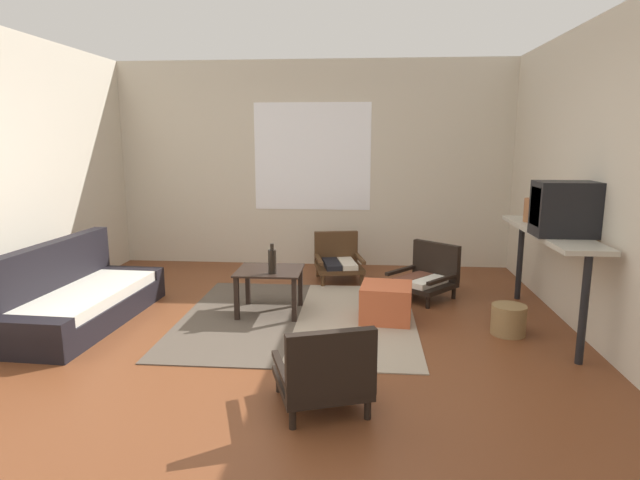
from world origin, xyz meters
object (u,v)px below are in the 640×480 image
at_px(armchair_striped_foreground, 324,374).
at_px(ottoman_orange, 386,303).
at_px(armchair_corner, 427,275).
at_px(console_shelf, 550,241).
at_px(armchair_by_window, 338,259).
at_px(wicker_basket, 509,320).
at_px(couch, 77,299).
at_px(clay_vase, 535,209).
at_px(glass_bottle, 272,261).
at_px(coffee_table, 270,278).
at_px(crt_television, 565,209).

height_order(armchair_striped_foreground, ottoman_orange, armchair_striped_foreground).
xyz_separation_m(armchair_corner, ottoman_orange, (-0.47, -0.80, -0.07)).
xyz_separation_m(armchair_striped_foreground, console_shelf, (1.89, 1.71, 0.54)).
distance_m(armchair_striped_foreground, ottoman_orange, 1.79).
relative_size(armchair_by_window, ottoman_orange, 1.42).
distance_m(armchair_corner, wicker_basket, 1.23).
xyz_separation_m(couch, ottoman_orange, (2.88, 0.29, -0.05)).
bearing_deg(clay_vase, glass_bottle, -169.45).
bearing_deg(armchair_corner, armchair_by_window, 146.66).
distance_m(couch, armchair_striped_foreground, 2.83).
xyz_separation_m(ottoman_orange, wicker_basket, (1.06, -0.27, -0.04)).
relative_size(armchair_striped_foreground, glass_bottle, 2.49).
distance_m(armchair_by_window, glass_bottle, 1.61).
bearing_deg(coffee_table, clay_vase, 7.21).
height_order(ottoman_orange, console_shelf, console_shelf).
bearing_deg(console_shelf, glass_bottle, 179.94).
bearing_deg(ottoman_orange, glass_bottle, -179.02).
height_order(armchair_striped_foreground, console_shelf, console_shelf).
xyz_separation_m(ottoman_orange, crt_television, (1.44, -0.31, 0.95)).
relative_size(armchair_striped_foreground, console_shelf, 0.40).
height_order(armchair_corner, console_shelf, console_shelf).
height_order(armchair_corner, ottoman_orange, armchair_corner).
bearing_deg(clay_vase, couch, -170.33).
distance_m(armchair_striped_foreground, glass_bottle, 1.85).
bearing_deg(ottoman_orange, armchair_corner, 59.90).
relative_size(armchair_by_window, armchair_corner, 0.82).
xyz_separation_m(coffee_table, console_shelf, (2.57, -0.15, 0.44)).
relative_size(couch, wicker_basket, 6.25).
bearing_deg(clay_vase, armchair_by_window, 152.86).
bearing_deg(coffee_table, wicker_basket, -10.09).
distance_m(armchair_by_window, console_shelf, 2.52).
bearing_deg(armchair_by_window, coffee_table, -114.41).
distance_m(ottoman_orange, clay_vase, 1.73).
bearing_deg(couch, wicker_basket, 0.30).
relative_size(couch, clay_vase, 5.98).
distance_m(armchair_corner, glass_bottle, 1.78).
xyz_separation_m(armchair_striped_foreground, clay_vase, (1.89, 2.18, 0.77)).
distance_m(clay_vase, wicker_basket, 1.20).
bearing_deg(armchair_corner, clay_vase, -20.01).
height_order(couch, armchair_corner, couch).
distance_m(armchair_striped_foreground, wicker_basket, 2.11).
bearing_deg(clay_vase, coffee_table, -172.79).
bearing_deg(armchair_striped_foreground, glass_bottle, 109.99).
distance_m(ottoman_orange, console_shelf, 1.57).
xyz_separation_m(ottoman_orange, console_shelf, (1.44, -0.02, 0.62)).
relative_size(coffee_table, armchair_by_window, 0.95).
xyz_separation_m(armchair_corner, clay_vase, (0.97, -0.35, 0.77)).
distance_m(ottoman_orange, crt_television, 1.75).
relative_size(crt_television, clay_vase, 1.55).
relative_size(crt_television, glass_bottle, 1.69).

